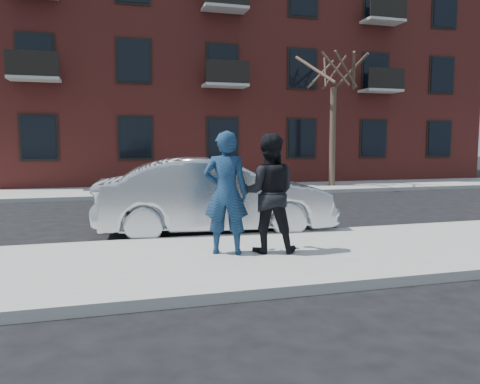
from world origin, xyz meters
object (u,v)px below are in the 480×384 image
object	(u,v)px
silver_sedan	(215,197)
man_peacoat	(268,193)
street_tree	(334,59)
man_hoodie	(226,193)

from	to	relation	value
silver_sedan	man_peacoat	world-z (taller)	man_peacoat
silver_sedan	man_peacoat	xyz separation A→B (m)	(0.37, -2.45, 0.31)
street_tree	silver_sedan	bearing A→B (deg)	-129.63
street_tree	man_hoodie	bearing A→B (deg)	-124.26
silver_sedan	man_hoodie	size ratio (longest dim) A/B	2.48
silver_sedan	man_hoodie	xyz separation A→B (m)	(-0.35, -2.37, 0.33)
street_tree	silver_sedan	world-z (taller)	street_tree
man_peacoat	street_tree	bearing A→B (deg)	-104.36
street_tree	man_hoodie	distance (m)	14.02
man_hoodie	man_peacoat	world-z (taller)	man_hoodie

